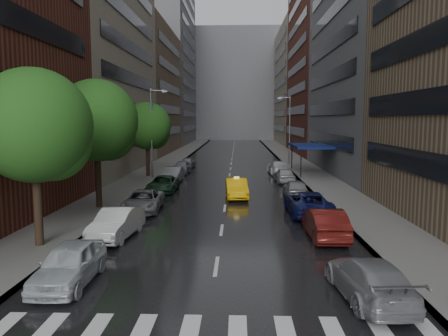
# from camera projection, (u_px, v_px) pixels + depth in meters

# --- Properties ---
(ground) EXTENTS (220.00, 220.00, 0.00)m
(ground) POSITION_uv_depth(u_px,v_px,m) (210.00, 307.00, 14.35)
(ground) COLOR gray
(ground) RESTS_ON ground
(road) EXTENTS (14.00, 140.00, 0.01)m
(road) POSITION_uv_depth(u_px,v_px,m) (232.00, 161.00, 64.00)
(road) COLOR black
(road) RESTS_ON ground
(sidewalk_left) EXTENTS (4.00, 140.00, 0.15)m
(sidewalk_left) POSITION_uv_depth(u_px,v_px,m) (171.00, 160.00, 64.28)
(sidewalk_left) COLOR gray
(sidewalk_left) RESTS_ON ground
(sidewalk_right) EXTENTS (4.00, 140.00, 0.15)m
(sidewalk_right) POSITION_uv_depth(u_px,v_px,m) (293.00, 161.00, 63.71)
(sidewalk_right) COLOR gray
(sidewalk_right) RESTS_ON ground
(buildings_left) EXTENTS (8.00, 108.00, 38.00)m
(buildings_left) POSITION_uv_depth(u_px,v_px,m) (141.00, 58.00, 71.40)
(buildings_left) COLOR maroon
(buildings_left) RESTS_ON ground
(buildings_right) EXTENTS (8.05, 109.10, 36.00)m
(buildings_right) POSITION_uv_depth(u_px,v_px,m) (328.00, 62.00, 68.49)
(buildings_right) COLOR #937A5B
(buildings_right) RESTS_ON ground
(building_far) EXTENTS (40.00, 14.00, 32.00)m
(building_far) POSITION_uv_depth(u_px,v_px,m) (235.00, 85.00, 129.73)
(building_far) COLOR slate
(building_far) RESTS_ON ground
(tree_near) EXTENTS (5.35, 5.35, 8.53)m
(tree_near) POSITION_uv_depth(u_px,v_px,m) (34.00, 126.00, 20.27)
(tree_near) COLOR #382619
(tree_near) RESTS_ON ground
(tree_mid) EXTENTS (5.53, 5.53, 8.81)m
(tree_mid) POSITION_uv_depth(u_px,v_px,m) (97.00, 121.00, 29.24)
(tree_mid) COLOR #382619
(tree_mid) RESTS_ON ground
(tree_far) EXTENTS (4.96, 4.96, 7.91)m
(tree_far) POSITION_uv_depth(u_px,v_px,m) (147.00, 126.00, 45.58)
(tree_far) COLOR #382619
(tree_far) RESTS_ON ground
(taxi) EXTENTS (1.92, 4.70, 1.51)m
(taxi) POSITION_uv_depth(u_px,v_px,m) (237.00, 188.00, 34.07)
(taxi) COLOR yellow
(taxi) RESTS_ON ground
(parked_cars_left) EXTENTS (2.49, 42.68, 1.55)m
(parked_cars_left) POSITION_uv_depth(u_px,v_px,m) (158.00, 188.00, 34.31)
(parked_cars_left) COLOR silver
(parked_cars_left) RESTS_ON ground
(parked_cars_right) EXTENTS (2.67, 39.11, 1.59)m
(parked_cars_right) POSITION_uv_depth(u_px,v_px,m) (300.00, 194.00, 31.37)
(parked_cars_right) COLOR gray
(parked_cars_right) RESTS_ON ground
(street_lamp_left) EXTENTS (1.74, 0.22, 9.00)m
(street_lamp_left) POSITION_uv_depth(u_px,v_px,m) (152.00, 131.00, 43.83)
(street_lamp_left) COLOR gray
(street_lamp_left) RESTS_ON sidewalk_left
(street_lamp_right) EXTENTS (1.74, 0.22, 9.00)m
(street_lamp_right) POSITION_uv_depth(u_px,v_px,m) (289.00, 128.00, 58.24)
(street_lamp_right) COLOR gray
(street_lamp_right) RESTS_ON sidewalk_right
(awning) EXTENTS (4.00, 8.00, 3.12)m
(awning) POSITION_uv_depth(u_px,v_px,m) (311.00, 146.00, 48.47)
(awning) COLOR navy
(awning) RESTS_ON sidewalk_right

